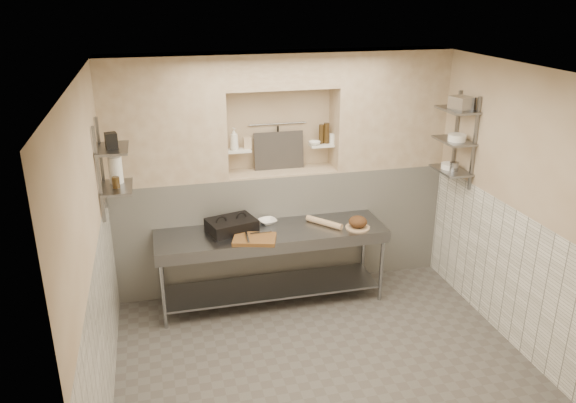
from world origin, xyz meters
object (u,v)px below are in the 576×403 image
object	(u,v)px
cutting_board	(255,239)
rolling_pin	(324,222)
panini_press	(232,225)
bread_loaf	(358,222)
bowl_alcove	(315,143)
mixing_bowl	(268,221)
bottle_soap	(234,139)
jug_left	(116,170)
prep_table	(272,252)

from	to	relation	value
cutting_board	rolling_pin	bearing A→B (deg)	15.16
panini_press	bread_loaf	distance (m)	1.43
panini_press	bowl_alcove	size ratio (longest dim) A/B	4.22
mixing_bowl	bread_loaf	world-z (taller)	bread_loaf
cutting_board	bottle_soap	world-z (taller)	bottle_soap
mixing_bowl	jug_left	distance (m)	1.82
panini_press	bowl_alcove	xyz separation A→B (m)	(1.09, 0.44, 0.76)
panini_press	bottle_soap	size ratio (longest dim) A/B	2.32
rolling_pin	jug_left	bearing A→B (deg)	-179.07
cutting_board	mixing_bowl	xyz separation A→B (m)	(0.24, 0.44, 0.00)
prep_table	bowl_alcove	distance (m)	1.39
rolling_pin	bowl_alcove	world-z (taller)	bowl_alcove
rolling_pin	cutting_board	bearing A→B (deg)	-164.84
prep_table	bread_loaf	xyz separation A→B (m)	(0.97, -0.15, 0.34)
bread_loaf	jug_left	xyz separation A→B (m)	(-2.57, 0.13, 0.77)
rolling_pin	bowl_alcove	size ratio (longest dim) A/B	3.31
panini_press	bread_loaf	xyz separation A→B (m)	(1.40, -0.26, 0.01)
mixing_bowl	rolling_pin	bearing A→B (deg)	-18.79
mixing_bowl	bottle_soap	size ratio (longest dim) A/B	0.78
panini_press	bottle_soap	world-z (taller)	bottle_soap
cutting_board	bowl_alcove	size ratio (longest dim) A/B	3.22
prep_table	rolling_pin	distance (m)	0.69
rolling_pin	bottle_soap	bearing A→B (deg)	149.13
bread_loaf	jug_left	size ratio (longest dim) A/B	0.78
bread_loaf	jug_left	bearing A→B (deg)	177.01
panini_press	bottle_soap	distance (m)	0.99
bread_loaf	bottle_soap	size ratio (longest dim) A/B	0.83
jug_left	bread_loaf	bearing A→B (deg)	-2.99
jug_left	bowl_alcove	bearing A→B (deg)	14.25
cutting_board	jug_left	world-z (taller)	jug_left
prep_table	panini_press	bearing A→B (deg)	165.68
prep_table	panini_press	world-z (taller)	panini_press
prep_table	bread_loaf	size ratio (longest dim) A/B	12.25
bread_loaf	prep_table	bearing A→B (deg)	171.16
cutting_board	rolling_pin	size ratio (longest dim) A/B	0.97
bread_loaf	bowl_alcove	bearing A→B (deg)	114.30
rolling_pin	bread_loaf	bearing A→B (deg)	-26.13
bottle_soap	prep_table	bearing A→B (deg)	-62.01
cutting_board	mixing_bowl	bearing A→B (deg)	61.77
cutting_board	rolling_pin	xyz separation A→B (m)	(0.86, 0.23, 0.02)
rolling_pin	prep_table	bearing A→B (deg)	-178.25
mixing_bowl	panini_press	bearing A→B (deg)	-164.81
mixing_bowl	bottle_soap	distance (m)	1.03
bread_loaf	bottle_soap	bearing A→B (deg)	150.38
jug_left	mixing_bowl	bearing A→B (deg)	8.75
prep_table	bread_loaf	distance (m)	1.04
bowl_alcove	jug_left	xyz separation A→B (m)	(-2.25, -0.57, 0.01)
panini_press	bowl_alcove	distance (m)	1.40
prep_table	bowl_alcove	size ratio (longest dim) A/B	18.40
cutting_board	bottle_soap	bearing A→B (deg)	95.24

